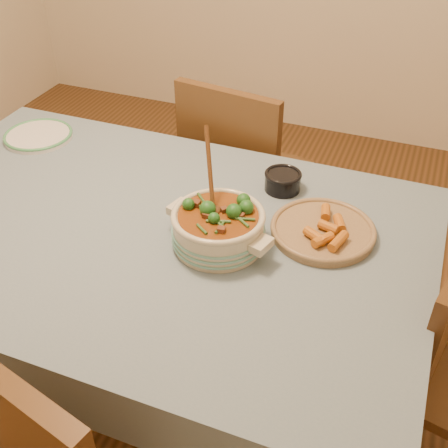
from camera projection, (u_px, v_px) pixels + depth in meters
name	position (u px, v px, depth m)	size (l,w,h in m)	color
floor	(160.00, 386.00, 2.11)	(4.50, 4.50, 0.00)	#432B13
dining_table	(145.00, 250.00, 1.71)	(1.68, 1.08, 0.76)	brown
stew_casserole	(218.00, 225.00, 1.55)	(0.33, 0.31, 0.31)	beige
white_plate	(38.00, 135.00, 2.08)	(0.30, 0.30, 0.02)	silver
condiment_bowl	(283.00, 180.00, 1.79)	(0.14, 0.14, 0.06)	black
fried_plate	(323.00, 229.00, 1.61)	(0.35, 0.35, 0.05)	#9E8257
chair_far	(240.00, 171.00, 2.33)	(0.49, 0.49, 0.93)	#543819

